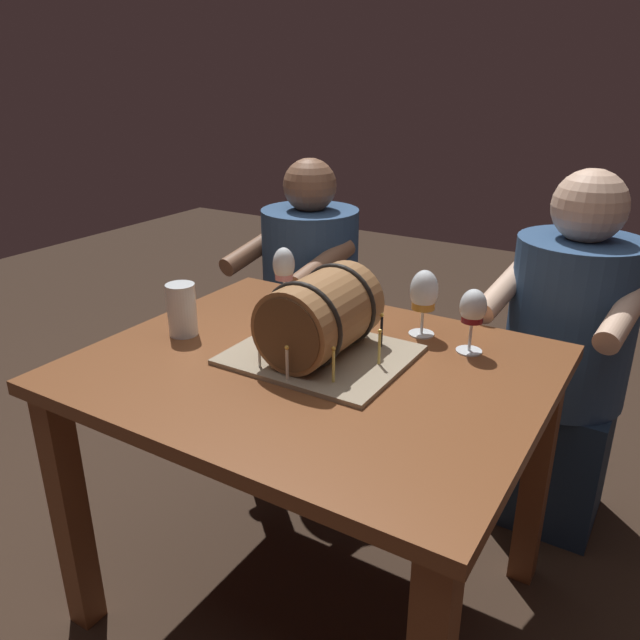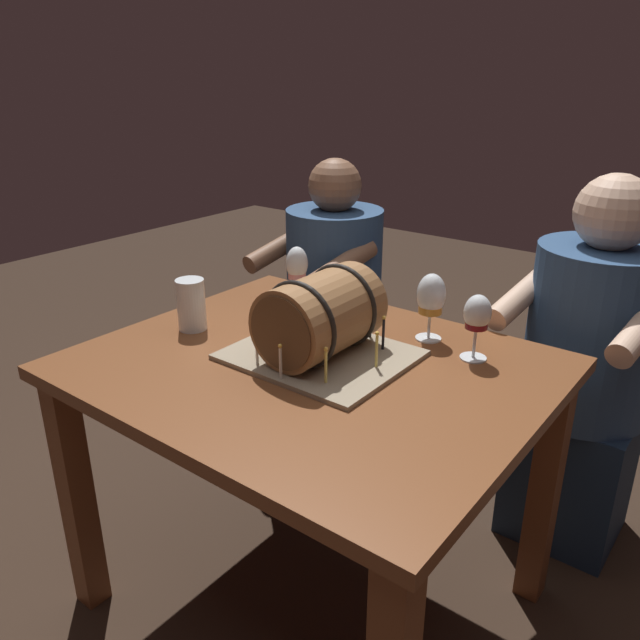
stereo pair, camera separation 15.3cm
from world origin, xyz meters
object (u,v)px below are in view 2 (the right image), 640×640
object	(u,v)px
barrel_cake	(320,320)
wine_glass_rose	(297,267)
wine_glass_amber	(431,298)
person_seated_right	(585,378)
beer_pint	(191,307)
person_seated_left	(333,315)
dining_table	(312,406)
wine_glass_red	(477,316)

from	to	relation	value
barrel_cake	wine_glass_rose	bearing A→B (deg)	138.43
wine_glass_amber	person_seated_right	xyz separation A→B (m)	(0.31, 0.43, -0.31)
beer_pint	person_seated_left	distance (m)	0.82
wine_glass_amber	beer_pint	distance (m)	0.65
dining_table	wine_glass_red	distance (m)	0.47
wine_glass_amber	person_seated_left	world-z (taller)	person_seated_left
person_seated_left	person_seated_right	size ratio (longest dim) A/B	0.97
wine_glass_amber	wine_glass_rose	bearing A→B (deg)	-177.14
wine_glass_amber	person_seated_right	size ratio (longest dim) A/B	0.16
wine_glass_red	beer_pint	bearing A→B (deg)	-156.95
dining_table	wine_glass_rose	xyz separation A→B (m)	(-0.28, 0.28, 0.25)
wine_glass_amber	beer_pint	size ratio (longest dim) A/B	1.27
wine_glass_amber	person_seated_left	distance (m)	0.83
barrel_cake	wine_glass_amber	bearing A→B (deg)	59.00
barrel_cake	person_seated_left	size ratio (longest dim) A/B	0.38
wine_glass_amber	dining_table	bearing A→B (deg)	-117.62
dining_table	beer_pint	distance (m)	0.44
dining_table	person_seated_right	distance (m)	0.87
wine_glass_amber	beer_pint	bearing A→B (deg)	-148.53
wine_glass_red	wine_glass_rose	bearing A→B (deg)	178.20
wine_glass_amber	wine_glass_rose	distance (m)	0.44
dining_table	person_seated_left	world-z (taller)	person_seated_left
barrel_cake	dining_table	bearing A→B (deg)	-87.51
wine_glass_rose	person_seated_left	world-z (taller)	person_seated_left
dining_table	beer_pint	size ratio (longest dim) A/B	7.71
person_seated_left	person_seated_right	distance (m)	0.94
wine_glass_rose	wine_glass_red	distance (m)	0.59
dining_table	barrel_cake	bearing A→B (deg)	92.49
barrel_cake	beer_pint	bearing A→B (deg)	-169.71
wine_glass_rose	person_seated_right	distance (m)	0.93
dining_table	wine_glass_rose	bearing A→B (deg)	134.63
dining_table	wine_glass_rose	world-z (taller)	wine_glass_rose
person_seated_right	dining_table	bearing A→B (deg)	-122.90
wine_glass_amber	wine_glass_red	distance (m)	0.15
person_seated_left	person_seated_right	world-z (taller)	person_seated_right
dining_table	person_seated_right	size ratio (longest dim) A/B	0.95
barrel_cake	beer_pint	distance (m)	0.40
wine_glass_amber	wine_glass_rose	xyz separation A→B (m)	(-0.44, -0.02, 0.01)
wine_glass_amber	wine_glass_rose	world-z (taller)	wine_glass_rose
beer_pint	wine_glass_red	bearing A→B (deg)	23.05
barrel_cake	wine_glass_red	xyz separation A→B (m)	(0.31, 0.23, 0.01)
person_seated_right	beer_pint	bearing A→B (deg)	-138.57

